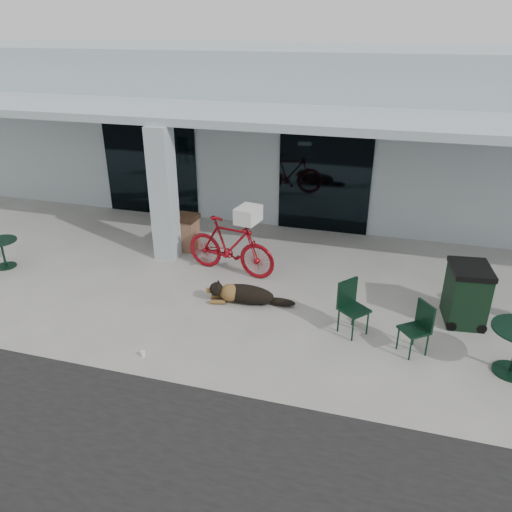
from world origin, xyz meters
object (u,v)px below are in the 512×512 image
(trash_receptacle, at_px, (187,233))
(cafe_chair_far_b, at_px, (414,329))
(cafe_table_near, at_px, (3,254))
(wheeled_bin, at_px, (466,294))
(bicycle, at_px, (230,246))
(dog, at_px, (246,293))
(cafe_chair_far_a, at_px, (354,309))

(trash_receptacle, bearing_deg, cafe_chair_far_b, -28.55)
(cafe_chair_far_b, bearing_deg, cafe_table_near, -133.33)
(trash_receptacle, bearing_deg, wheeled_bin, -14.27)
(bicycle, xyz_separation_m, dog, (0.73, -1.20, -0.43))
(bicycle, bearing_deg, trash_receptacle, 68.15)
(bicycle, bearing_deg, cafe_chair_far_b, -106.87)
(dog, xyz_separation_m, cafe_chair_far_a, (2.17, -0.50, 0.28))
(trash_receptacle, bearing_deg, dog, -44.12)
(bicycle, relative_size, cafe_chair_far_a, 2.15)
(cafe_table_near, height_order, cafe_chair_far_b, cafe_chair_far_b)
(dog, bearing_deg, wheeled_bin, -6.34)
(cafe_chair_far_b, relative_size, wheeled_bin, 0.82)
(cafe_chair_far_a, height_order, trash_receptacle, cafe_chair_far_a)
(bicycle, bearing_deg, cafe_table_near, 113.15)
(dog, xyz_separation_m, wheeled_bin, (4.13, 0.50, 0.35))
(cafe_table_near, height_order, wheeled_bin, wheeled_bin)
(bicycle, relative_size, wheeled_bin, 1.90)
(cafe_chair_far_b, xyz_separation_m, wheeled_bin, (0.92, 1.32, 0.10))
(cafe_table_near, relative_size, trash_receptacle, 0.78)
(cafe_table_near, bearing_deg, wheeled_bin, 2.68)
(cafe_table_near, bearing_deg, cafe_chair_far_a, -3.82)
(cafe_chair_far_a, bearing_deg, dog, 116.62)
(cafe_table_near, bearing_deg, bicycle, 12.85)
(cafe_chair_far_a, relative_size, cafe_chair_far_b, 1.08)
(cafe_chair_far_a, distance_m, cafe_chair_far_b, 1.09)
(cafe_chair_far_b, height_order, wheeled_bin, wheeled_bin)
(cafe_chair_far_a, bearing_deg, trash_receptacle, 98.69)
(cafe_chair_far_b, distance_m, wheeled_bin, 1.61)
(cafe_table_near, relative_size, cafe_chair_far_b, 0.77)
(cafe_table_near, distance_m, wheeled_bin, 9.99)
(bicycle, height_order, dog, bicycle)
(bicycle, xyz_separation_m, trash_receptacle, (-1.43, 0.90, -0.19))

